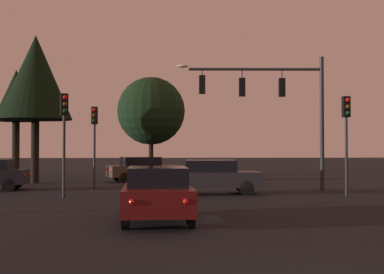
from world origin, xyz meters
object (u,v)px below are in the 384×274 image
object	(u,v)px
traffic_light_median	(64,124)
tree_left_far	(151,111)
traffic_signal_mast_arm	(274,97)
traffic_light_corner_left	(94,130)
car_nearside_lane	(157,193)
car_far_lane	(142,169)
tree_behind_sign	(36,78)
traffic_light_corner_right	(346,125)
car_crossing_left	(213,176)
tree_center_horizon	(16,97)

from	to	relation	value
traffic_light_median	tree_left_far	distance (m)	20.01
traffic_signal_mast_arm	traffic_light_corner_left	xyz separation A→B (m)	(-8.89, 1.94, -1.59)
car_nearside_lane	tree_left_far	world-z (taller)	tree_left_far
traffic_signal_mast_arm	traffic_light_median	distance (m)	10.14
car_far_lane	tree_behind_sign	xyz separation A→B (m)	(-6.24, -1.05, 5.41)
traffic_light_corner_left	traffic_light_median	world-z (taller)	traffic_light_median
traffic_light_corner_right	tree_left_far	world-z (taller)	tree_left_far
traffic_light_median	car_nearside_lane	xyz separation A→B (m)	(3.85, -7.22, -2.27)
traffic_light_corner_right	tree_left_far	distance (m)	21.62
car_far_lane	tree_left_far	size ratio (longest dim) A/B	0.59
traffic_signal_mast_arm	traffic_light_corner_right	distance (m)	4.32
traffic_signal_mast_arm	tree_left_far	world-z (taller)	tree_left_far
tree_behind_sign	car_crossing_left	bearing A→B (deg)	-39.07
traffic_light_corner_right	car_crossing_left	bearing A→B (deg)	165.25
traffic_signal_mast_arm	tree_center_horizon	bearing A→B (deg)	143.24
traffic_light_corner_right	tree_behind_sign	distance (m)	18.13
traffic_light_median	car_nearside_lane	distance (m)	8.49
car_crossing_left	car_nearside_lane	bearing A→B (deg)	-106.30
tree_behind_sign	traffic_signal_mast_arm	bearing A→B (deg)	-25.25
car_crossing_left	tree_behind_sign	world-z (taller)	tree_behind_sign
traffic_signal_mast_arm	car_far_lane	distance (m)	10.39
traffic_light_corner_left	traffic_light_corner_right	xyz separation A→B (m)	(11.29, -5.20, 0.06)
tree_left_far	tree_center_horizon	size ratio (longest dim) A/B	1.03
tree_center_horizon	tree_behind_sign	bearing A→B (deg)	-64.77
traffic_light_median	tree_left_far	bearing A→B (deg)	80.25
car_nearside_lane	tree_behind_sign	xyz separation A→B (m)	(-7.15, 16.40, 5.40)
traffic_light_median	traffic_light_corner_left	bearing A→B (deg)	82.87
tree_center_horizon	tree_left_far	bearing A→B (deg)	28.39
traffic_light_corner_left	tree_center_horizon	world-z (taller)	tree_center_horizon
car_far_lane	tree_behind_sign	world-z (taller)	tree_behind_sign
tree_left_far	traffic_light_corner_left	bearing A→B (deg)	-100.66
car_far_lane	tree_center_horizon	distance (m)	10.96
traffic_light_corner_left	tree_behind_sign	world-z (taller)	tree_behind_sign
car_nearside_lane	car_far_lane	xyz separation A→B (m)	(-0.91, 17.45, -0.00)
car_nearside_lane	tree_left_far	distance (m)	27.18
traffic_light_corner_right	car_nearside_lane	bearing A→B (deg)	-138.71
traffic_light_corner_left	tree_center_horizon	size ratio (longest dim) A/B	0.56
car_crossing_left	tree_center_horizon	xyz separation A→B (m)	(-12.23, 13.29, 4.81)
car_nearside_lane	tree_behind_sign	size ratio (longest dim) A/B	0.49
traffic_light_median	tree_left_far	size ratio (longest dim) A/B	0.56
tree_center_horizon	car_nearside_lane	bearing A→B (deg)	-66.01
car_crossing_left	car_far_lane	distance (m)	9.52
traffic_signal_mast_arm	tree_center_horizon	xyz separation A→B (m)	(-15.40, 11.50, 1.04)
traffic_light_corner_left	car_nearside_lane	bearing A→B (deg)	-75.33
traffic_light_corner_right	tree_center_horizon	world-z (taller)	tree_center_horizon
traffic_signal_mast_arm	car_far_lane	world-z (taller)	traffic_signal_mast_arm
traffic_light_corner_right	car_nearside_lane	distance (m)	10.98
traffic_light_corner_left	tree_left_far	distance (m)	14.95
car_nearside_lane	tree_center_horizon	size ratio (longest dim) A/B	0.57
car_nearside_lane	tree_center_horizon	world-z (taller)	tree_center_horizon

